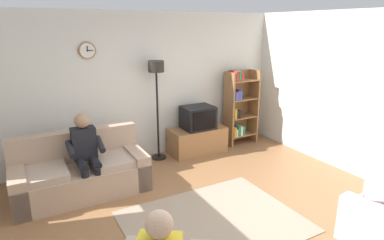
{
  "coord_description": "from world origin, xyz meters",
  "views": [
    {
      "loc": [
        -2.06,
        -3.03,
        2.45
      ],
      "look_at": [
        0.27,
        1.2,
        1.04
      ],
      "focal_mm": 30.48,
      "sensor_mm": 36.0,
      "label": 1
    }
  ],
  "objects_px": {
    "tv_stand": "(197,140)",
    "tv": "(198,117)",
    "floor_lamp": "(157,83)",
    "couch": "(81,173)",
    "bookshelf": "(239,107)",
    "person_on_couch": "(86,151)"
  },
  "relations": [
    {
      "from": "tv_stand",
      "to": "tv",
      "type": "height_order",
      "value": "tv"
    },
    {
      "from": "tv_stand",
      "to": "tv",
      "type": "bearing_deg",
      "value": -90.0
    },
    {
      "from": "tv_stand",
      "to": "floor_lamp",
      "type": "bearing_deg",
      "value": 172.87
    },
    {
      "from": "couch",
      "to": "tv",
      "type": "bearing_deg",
      "value": 13.05
    },
    {
      "from": "tv_stand",
      "to": "bookshelf",
      "type": "distance_m",
      "value": 1.17
    },
    {
      "from": "tv_stand",
      "to": "person_on_couch",
      "type": "distance_m",
      "value": 2.39
    },
    {
      "from": "couch",
      "to": "bookshelf",
      "type": "relative_size",
      "value": 1.21
    },
    {
      "from": "floor_lamp",
      "to": "person_on_couch",
      "type": "distance_m",
      "value": 1.82
    },
    {
      "from": "person_on_couch",
      "to": "couch",
      "type": "bearing_deg",
      "value": 127.54
    },
    {
      "from": "tv_stand",
      "to": "floor_lamp",
      "type": "xyz_separation_m",
      "value": [
        -0.79,
        0.1,
        1.2
      ]
    },
    {
      "from": "bookshelf",
      "to": "floor_lamp",
      "type": "bearing_deg",
      "value": 179.14
    },
    {
      "from": "tv_stand",
      "to": "tv",
      "type": "distance_m",
      "value": 0.48
    },
    {
      "from": "tv_stand",
      "to": "bookshelf",
      "type": "height_order",
      "value": "bookshelf"
    },
    {
      "from": "couch",
      "to": "tv",
      "type": "relative_size",
      "value": 3.17
    },
    {
      "from": "couch",
      "to": "tv",
      "type": "height_order",
      "value": "tv"
    },
    {
      "from": "tv_stand",
      "to": "tv",
      "type": "relative_size",
      "value": 1.83
    },
    {
      "from": "tv",
      "to": "floor_lamp",
      "type": "distance_m",
      "value": 1.08
    },
    {
      "from": "floor_lamp",
      "to": "tv_stand",
      "type": "bearing_deg",
      "value": -7.13
    },
    {
      "from": "couch",
      "to": "floor_lamp",
      "type": "bearing_deg",
      "value": 23.28
    },
    {
      "from": "tv_stand",
      "to": "bookshelf",
      "type": "relative_size",
      "value": 0.7
    },
    {
      "from": "tv_stand",
      "to": "floor_lamp",
      "type": "relative_size",
      "value": 0.59
    },
    {
      "from": "bookshelf",
      "to": "tv",
      "type": "bearing_deg",
      "value": -174.73
    }
  ]
}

